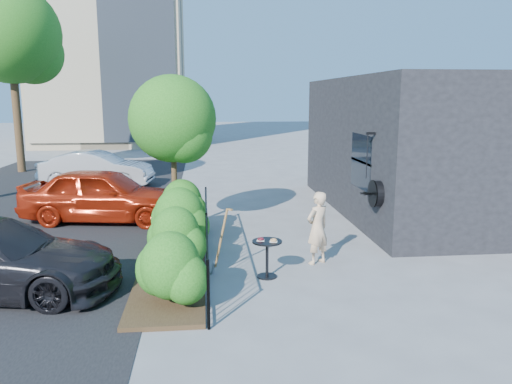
{
  "coord_description": "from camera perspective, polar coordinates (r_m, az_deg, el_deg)",
  "views": [
    {
      "loc": [
        -1.52,
        -10.02,
        3.45
      ],
      "look_at": [
        -0.3,
        1.64,
        1.2
      ],
      "focal_mm": 35.0,
      "sensor_mm": 36.0,
      "label": 1
    }
  ],
  "objects": [
    {
      "name": "car_silver",
      "position": [
        20.25,
        -17.74,
        2.52
      ],
      "size": [
        4.37,
        1.97,
        1.39
      ],
      "primitive_type": "imported",
      "rotation": [
        0.0,
        0.0,
        1.45
      ],
      "color": "#B6B6BB",
      "rests_on": "ground"
    },
    {
      "name": "patio_tree",
      "position": [
        12.82,
        -9.23,
        7.65
      ],
      "size": [
        2.2,
        2.2,
        3.94
      ],
      "color": "#3F2B19",
      "rests_on": "ground"
    },
    {
      "name": "shovel",
      "position": [
        9.88,
        -4.18,
        -6.0
      ],
      "size": [
        0.45,
        0.17,
        1.34
      ],
      "color": "brown",
      "rests_on": "ground"
    },
    {
      "name": "cafe_table",
      "position": [
        9.66,
        1.28,
        -6.89
      ],
      "size": [
        0.58,
        0.58,
        0.78
      ],
      "rotation": [
        0.0,
        0.0,
        -0.2
      ],
      "color": "black",
      "rests_on": "ground"
    },
    {
      "name": "car_red",
      "position": [
        14.52,
        -17.06,
        -0.31
      ],
      "size": [
        4.67,
        2.48,
        1.51
      ],
      "primitive_type": "imported",
      "rotation": [
        0.0,
        0.0,
        1.41
      ],
      "color": "#A8240E",
      "rests_on": "ground"
    },
    {
      "name": "street_tree_far",
      "position": [
        25.53,
        -26.16,
        15.33
      ],
      "size": [
        4.4,
        4.4,
        8.28
      ],
      "color": "#3F2B19",
      "rests_on": "ground"
    },
    {
      "name": "woman",
      "position": [
        10.45,
        7.05,
        -4.1
      ],
      "size": [
        0.67,
        0.6,
        1.53
      ],
      "primitive_type": "imported",
      "rotation": [
        0.0,
        0.0,
        3.69
      ],
      "color": "#D8B28C",
      "rests_on": "ground"
    },
    {
      "name": "ground",
      "position": [
        10.71,
        2.55,
        -7.94
      ],
      "size": [
        120.0,
        120.0,
        0.0
      ],
      "primitive_type": "plane",
      "color": "gray",
      "rests_on": "ground"
    },
    {
      "name": "planting_bed",
      "position": [
        10.61,
        -9.4,
        -8.04
      ],
      "size": [
        1.3,
        6.0,
        0.08
      ],
      "primitive_type": "cube",
      "color": "#382616",
      "rests_on": "ground"
    },
    {
      "name": "fence",
      "position": [
        10.43,
        -5.64,
        -5.27
      ],
      "size": [
        0.05,
        6.05,
        1.1
      ],
      "color": "black",
      "rests_on": "ground"
    },
    {
      "name": "shrubs",
      "position": [
        10.5,
        -8.94,
        -4.45
      ],
      "size": [
        1.1,
        5.6,
        1.24
      ],
      "color": "#1B5D15",
      "rests_on": "ground"
    },
    {
      "name": "shop_building",
      "position": [
        16.19,
        19.84,
        5.08
      ],
      "size": [
        6.22,
        9.0,
        4.0
      ],
      "color": "black",
      "rests_on": "ground"
    }
  ]
}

